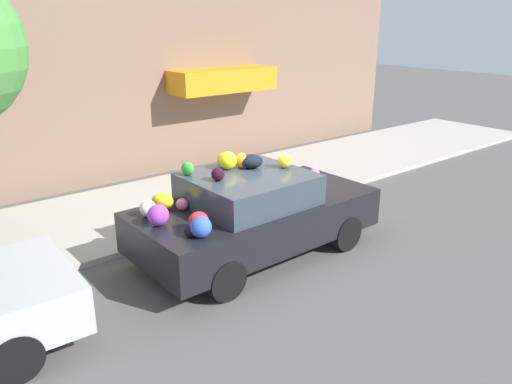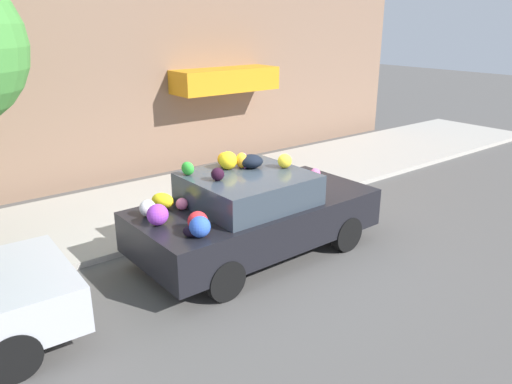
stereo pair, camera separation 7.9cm
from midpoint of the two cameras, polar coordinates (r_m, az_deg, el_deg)
name	(u,v)px [view 2 (the right image)]	position (r m, az deg, el deg)	size (l,w,h in m)	color
ground_plane	(252,250)	(8.23, -0.19, -6.68)	(60.00, 60.00, 0.00)	#565451
sidewalk_curb	(171,202)	(10.31, -9.47, -1.16)	(24.00, 3.20, 0.10)	#B2ADA3
building_facade	(116,37)	(11.73, -15.47, 16.66)	(18.00, 1.20, 6.49)	#846651
fire_hydrant	(229,187)	(9.85, -2.91, 0.57)	(0.20, 0.20, 0.70)	red
art_car	(253,212)	(7.84, -0.03, -2.26)	(3.92, 1.89, 1.64)	black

